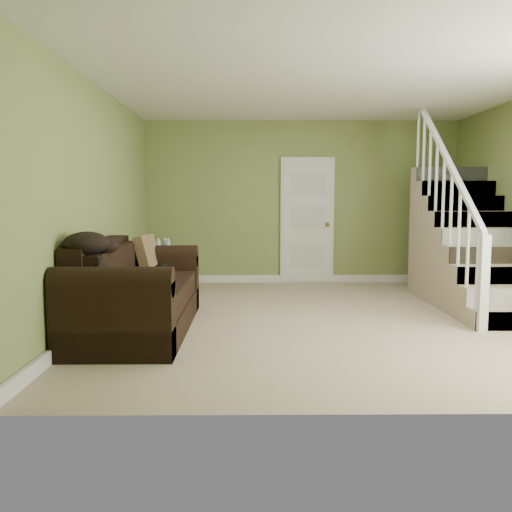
{
  "coord_description": "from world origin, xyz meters",
  "views": [
    {
      "loc": [
        -0.82,
        -6.03,
        1.35
      ],
      "look_at": [
        -0.75,
        0.11,
        0.71
      ],
      "focal_mm": 38.0,
      "sensor_mm": 36.0,
      "label": 1
    }
  ],
  "objects_px": {
    "side_table": "(164,272)",
    "banana": "(133,290)",
    "cat": "(161,271)",
    "sofa": "(134,297)"
  },
  "relations": [
    {
      "from": "banana",
      "to": "side_table",
      "type": "bearing_deg",
      "value": 49.35
    },
    {
      "from": "side_table",
      "to": "banana",
      "type": "height_order",
      "value": "side_table"
    },
    {
      "from": "sofa",
      "to": "cat",
      "type": "relative_size",
      "value": 5.29
    },
    {
      "from": "cat",
      "to": "banana",
      "type": "distance_m",
      "value": 0.84
    },
    {
      "from": "side_table",
      "to": "banana",
      "type": "bearing_deg",
      "value": -86.3
    },
    {
      "from": "side_table",
      "to": "cat",
      "type": "bearing_deg",
      "value": -81.99
    },
    {
      "from": "sofa",
      "to": "side_table",
      "type": "height_order",
      "value": "sofa"
    },
    {
      "from": "banana",
      "to": "sofa",
      "type": "bearing_deg",
      "value": 57.72
    },
    {
      "from": "sofa",
      "to": "cat",
      "type": "bearing_deg",
      "value": 44.39
    },
    {
      "from": "side_table",
      "to": "cat",
      "type": "height_order",
      "value": "side_table"
    }
  ]
}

